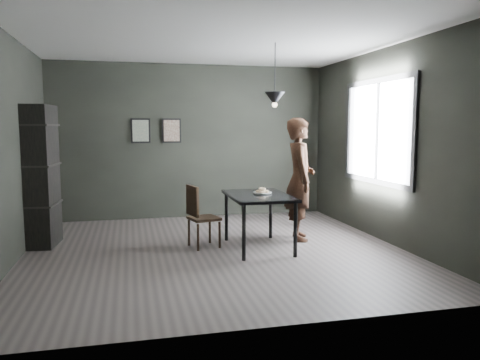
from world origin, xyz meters
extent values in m
plane|color=#383230|center=(0.00, 0.00, 0.00)|extent=(5.00, 5.00, 0.00)
cube|color=black|center=(0.00, 2.50, 1.40)|extent=(5.00, 0.10, 2.80)
cube|color=silver|center=(0.00, 0.00, 2.80)|extent=(5.00, 5.00, 0.02)
cube|color=white|center=(2.48, 0.20, 1.60)|extent=(0.02, 1.80, 1.40)
cube|color=black|center=(2.47, 0.20, 1.60)|extent=(0.04, 1.96, 1.56)
cube|color=black|center=(0.60, 0.00, 0.73)|extent=(0.80, 1.20, 0.04)
cylinder|color=black|center=(0.26, -0.54, 0.35)|extent=(0.05, 0.05, 0.71)
cylinder|color=black|center=(0.94, -0.54, 0.35)|extent=(0.05, 0.05, 0.71)
cylinder|color=black|center=(0.26, 0.54, 0.35)|extent=(0.05, 0.05, 0.71)
cylinder|color=black|center=(0.94, 0.54, 0.35)|extent=(0.05, 0.05, 0.71)
cylinder|color=white|center=(0.67, 0.07, 0.76)|extent=(0.23, 0.23, 0.01)
torus|color=beige|center=(0.71, 0.05, 0.78)|extent=(0.10, 0.10, 0.04)
torus|color=beige|center=(0.69, 0.10, 0.78)|extent=(0.10, 0.10, 0.04)
torus|color=beige|center=(0.63, 0.08, 0.78)|extent=(0.10, 0.10, 0.04)
torus|color=beige|center=(0.66, 0.03, 0.78)|extent=(0.10, 0.10, 0.04)
torus|color=beige|center=(0.67, 0.07, 0.81)|extent=(0.11, 0.11, 0.05)
imported|color=black|center=(1.33, 0.37, 0.90)|extent=(0.56, 0.74, 1.80)
cube|color=black|center=(-0.12, 0.25, 0.40)|extent=(0.46, 0.46, 0.04)
cube|color=black|center=(-0.28, 0.21, 0.66)|extent=(0.13, 0.37, 0.41)
cylinder|color=black|center=(-0.23, 0.05, 0.18)|extent=(0.03, 0.03, 0.37)
cylinder|color=black|center=(0.08, 0.14, 0.18)|extent=(0.03, 0.03, 0.37)
cylinder|color=black|center=(-0.32, 0.36, 0.18)|extent=(0.03, 0.03, 0.37)
cylinder|color=black|center=(0.00, 0.45, 0.18)|extent=(0.03, 0.03, 0.37)
cube|color=black|center=(-2.32, 0.86, 0.98)|extent=(0.44, 0.69, 1.97)
cylinder|color=black|center=(0.85, 0.10, 2.42)|extent=(0.01, 0.01, 0.75)
cone|color=black|center=(0.85, 0.10, 2.05)|extent=(0.28, 0.28, 0.18)
sphere|color=#FFE0B2|center=(0.85, 0.10, 1.97)|extent=(0.07, 0.07, 0.07)
cube|color=black|center=(-0.90, 2.47, 1.60)|extent=(0.34, 0.03, 0.44)
cube|color=#3F584E|center=(-0.90, 2.45, 1.60)|extent=(0.28, 0.01, 0.38)
cube|color=black|center=(-0.35, 2.47, 1.60)|extent=(0.34, 0.03, 0.44)
cube|color=brown|center=(-0.35, 2.45, 1.60)|extent=(0.28, 0.01, 0.38)
camera|label=1|loc=(-1.10, -6.09, 1.67)|focal=35.00mm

